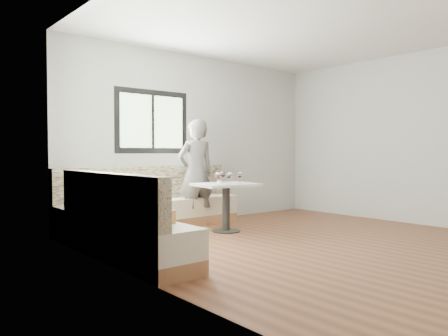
# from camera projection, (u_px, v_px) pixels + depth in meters

# --- Properties ---
(room) EXTENTS (5.01, 5.01, 2.81)m
(room) POSITION_uv_depth(u_px,v_px,m) (307.00, 133.00, 5.53)
(room) COLOR brown
(room) RESTS_ON ground
(banquette) EXTENTS (2.90, 2.80, 0.95)m
(banquette) POSITION_uv_depth(u_px,v_px,m) (141.00, 215.00, 5.78)
(banquette) COLOR #996542
(banquette) RESTS_ON ground
(table) EXTENTS (0.96, 0.79, 0.71)m
(table) POSITION_uv_depth(u_px,v_px,m) (226.00, 195.00, 6.42)
(table) COLOR black
(table) RESTS_ON ground
(person) EXTENTS (0.66, 0.48, 1.69)m
(person) POSITION_uv_depth(u_px,v_px,m) (196.00, 173.00, 6.87)
(person) COLOR #595551
(person) RESTS_ON ground
(olive_ramekin) EXTENTS (0.09, 0.09, 0.04)m
(olive_ramekin) POSITION_uv_depth(u_px,v_px,m) (220.00, 182.00, 6.41)
(olive_ramekin) COLOR white
(olive_ramekin) RESTS_ON table
(wine_glass_a) EXTENTS (0.08, 0.08, 0.18)m
(wine_glass_a) POSITION_uv_depth(u_px,v_px,m) (217.00, 176.00, 6.12)
(wine_glass_a) COLOR white
(wine_glass_a) RESTS_ON table
(wine_glass_b) EXTENTS (0.08, 0.08, 0.18)m
(wine_glass_b) POSITION_uv_depth(u_px,v_px,m) (229.00, 176.00, 6.20)
(wine_glass_b) COLOR white
(wine_glass_b) RESTS_ON table
(wine_glass_c) EXTENTS (0.08, 0.08, 0.18)m
(wine_glass_c) POSITION_uv_depth(u_px,v_px,m) (240.00, 175.00, 6.37)
(wine_glass_c) COLOR white
(wine_glass_c) RESTS_ON table
(wine_glass_d) EXTENTS (0.08, 0.08, 0.18)m
(wine_glass_d) POSITION_uv_depth(u_px,v_px,m) (223.00, 174.00, 6.55)
(wine_glass_d) COLOR white
(wine_glass_d) RESTS_ON table
(wine_glass_e) EXTENTS (0.08, 0.08, 0.18)m
(wine_glass_e) POSITION_uv_depth(u_px,v_px,m) (239.00, 174.00, 6.65)
(wine_glass_e) COLOR white
(wine_glass_e) RESTS_ON table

